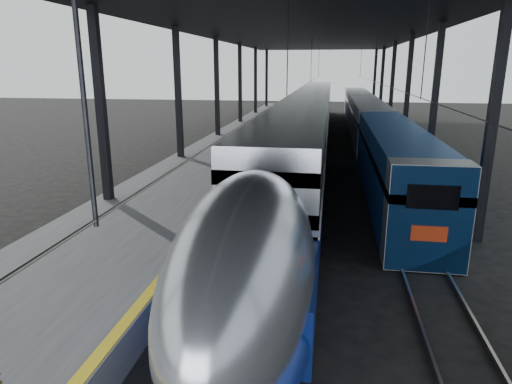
# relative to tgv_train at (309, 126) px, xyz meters

# --- Properties ---
(ground) EXTENTS (160.00, 160.00, 0.00)m
(ground) POSITION_rel_tgv_train_xyz_m (-2.00, -23.59, -2.11)
(ground) COLOR black
(ground) RESTS_ON ground
(platform) EXTENTS (6.00, 80.00, 1.00)m
(platform) POSITION_rel_tgv_train_xyz_m (-5.50, -3.59, -1.61)
(platform) COLOR #4C4C4F
(platform) RESTS_ON ground
(yellow_strip) EXTENTS (0.30, 80.00, 0.01)m
(yellow_strip) POSITION_rel_tgv_train_xyz_m (-2.70, -3.59, -1.10)
(yellow_strip) COLOR gold
(yellow_strip) RESTS_ON platform
(rails) EXTENTS (6.52, 80.00, 0.16)m
(rails) POSITION_rel_tgv_train_xyz_m (2.50, -3.59, -2.03)
(rails) COLOR slate
(rails) RESTS_ON ground
(canopy) EXTENTS (18.00, 75.00, 9.47)m
(canopy) POSITION_rel_tgv_train_xyz_m (-0.10, -3.59, 7.01)
(canopy) COLOR black
(canopy) RESTS_ON ground
(tgv_train) EXTENTS (3.14, 65.20, 4.50)m
(tgv_train) POSITION_rel_tgv_train_xyz_m (0.00, 0.00, 0.00)
(tgv_train) COLOR #B1B3B8
(tgv_train) RESTS_ON ground
(second_train) EXTENTS (2.67, 56.05, 3.68)m
(second_train) POSITION_rel_tgv_train_xyz_m (5.00, 5.15, -0.24)
(second_train) COLOR #164791
(second_train) RESTS_ON ground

